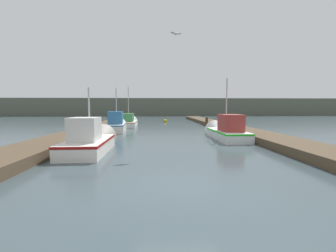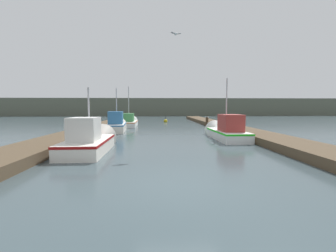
{
  "view_description": "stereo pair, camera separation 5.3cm",
  "coord_description": "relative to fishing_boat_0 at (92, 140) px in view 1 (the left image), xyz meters",
  "views": [
    {
      "loc": [
        -0.64,
        -5.71,
        2.06
      ],
      "look_at": [
        0.2,
        10.43,
        0.71
      ],
      "focal_mm": 24.0,
      "sensor_mm": 36.0,
      "label": 1
    },
    {
      "loc": [
        -0.59,
        -5.72,
        2.06
      ],
      "look_at": [
        0.2,
        10.43,
        0.71
      ],
      "focal_mm": 24.0,
      "sensor_mm": 36.0,
      "label": 2
    }
  ],
  "objects": [
    {
      "name": "ground_plane",
      "position": [
        3.74,
        -5.13,
        -0.47
      ],
      "size": [
        200.0,
        200.0,
        0.0
      ],
      "color": "#38474C"
    },
    {
      "name": "dock_left",
      "position": [
        -2.3,
        10.87,
        -0.27
      ],
      "size": [
        2.28,
        40.0,
        0.41
      ],
      "color": "#4C3D2B",
      "rests_on": "ground_plane"
    },
    {
      "name": "dock_right",
      "position": [
        9.77,
        10.87,
        -0.27
      ],
      "size": [
        2.28,
        40.0,
        0.41
      ],
      "color": "#4C3D2B",
      "rests_on": "ground_plane"
    },
    {
      "name": "distant_shore_ridge",
      "position": [
        3.74,
        50.83,
        1.67
      ],
      "size": [
        120.0,
        16.0,
        4.28
      ],
      "color": "#565B4C",
      "rests_on": "ground_plane"
    },
    {
      "name": "fishing_boat_0",
      "position": [
        0.0,
        0.0,
        0.0
      ],
      "size": [
        1.79,
        4.87,
        3.47
      ],
      "rotation": [
        0.0,
        0.0,
        0.02
      ],
      "color": "silver",
      "rests_on": "ground_plane"
    },
    {
      "name": "fishing_boat_1",
      "position": [
        7.66,
        3.73,
        0.03
      ],
      "size": [
        1.75,
        5.15,
        4.41
      ],
      "rotation": [
        0.0,
        0.0,
        0.02
      ],
      "color": "silver",
      "rests_on": "ground_plane"
    },
    {
      "name": "fishing_boat_2",
      "position": [
        -0.36,
        8.97,
        0.07
      ],
      "size": [
        1.82,
        5.41,
        4.05
      ],
      "rotation": [
        0.0,
        0.0,
        0.08
      ],
      "color": "silver",
      "rests_on": "ground_plane"
    },
    {
      "name": "fishing_boat_3",
      "position": [
        0.04,
        14.38,
        -0.03
      ],
      "size": [
        1.85,
        5.95,
        4.85
      ],
      "rotation": [
        0.0,
        0.0,
        0.03
      ],
      "color": "silver",
      "rests_on": "ground_plane"
    },
    {
      "name": "mooring_piling_0",
      "position": [
        -1.27,
        12.05,
        0.01
      ],
      "size": [
        0.27,
        0.27,
        0.96
      ],
      "color": "#473523",
      "rests_on": "ground_plane"
    },
    {
      "name": "mooring_piling_1",
      "position": [
        -1.31,
        15.85,
        0.07
      ],
      "size": [
        0.28,
        0.28,
        1.08
      ],
      "color": "#473523",
      "rests_on": "ground_plane"
    },
    {
      "name": "mooring_piling_2",
      "position": [
        8.7,
        13.79,
        0.04
      ],
      "size": [
        0.36,
        0.36,
        1.02
      ],
      "color": "#473523",
      "rests_on": "ground_plane"
    },
    {
      "name": "channel_buoy",
      "position": [
        4.35,
        20.62,
        -0.32
      ],
      "size": [
        0.53,
        0.53,
        1.03
      ],
      "color": "gold",
      "rests_on": "ground_plane"
    },
    {
      "name": "seagull_lead",
      "position": [
        4.12,
        0.79,
        5.29
      ],
      "size": [
        0.56,
        0.31,
        0.12
      ],
      "rotation": [
        0.0,
        0.0,
        0.34
      ],
      "color": "white"
    }
  ]
}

